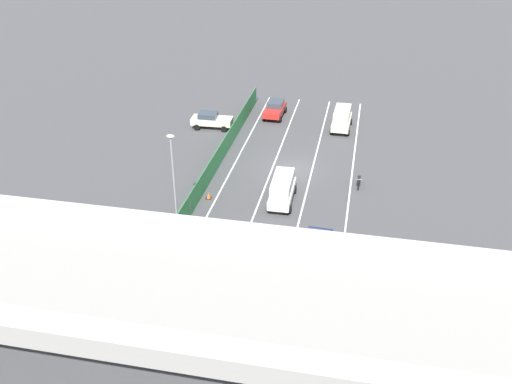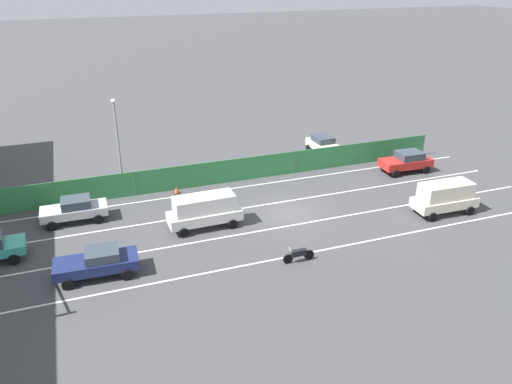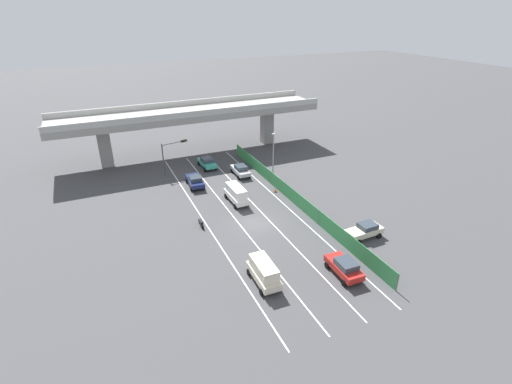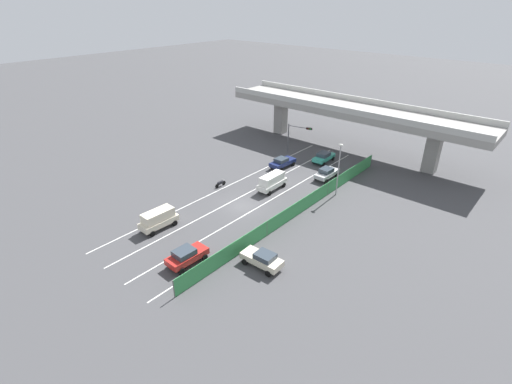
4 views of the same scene
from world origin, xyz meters
The scene contains 15 objects.
ground_plane centered at (0.00, 0.00, 0.00)m, with size 300.00×300.00×0.00m, color #424244.
lane_line_left_edge centered at (-5.37, 3.23, 0.00)m, with size 0.14×42.46×0.01m, color silver.
lane_line_mid_left centered at (-1.79, 3.23, 0.00)m, with size 0.14×42.46×0.01m, color silver.
lane_line_mid_right centered at (1.79, 3.23, 0.00)m, with size 0.14×42.46×0.01m, color silver.
lane_line_right_edge centered at (5.37, 3.23, 0.00)m, with size 0.14×42.46×0.01m, color silver.
green_fence centered at (6.64, 3.23, 0.95)m, with size 0.10×38.56×1.89m.
car_van_cream centered at (-3.69, -9.99, 1.26)m, with size 2.09×4.50×2.23m.
car_van_white centered at (-0.02, 6.08, 1.26)m, with size 2.02×4.81×2.23m.
car_sedan_navy centered at (-3.55, 13.08, 0.88)m, with size 2.20×4.59×1.60m.
car_sedan_silver centered at (3.80, 14.00, 0.90)m, with size 2.03×4.30×1.64m.
car_sedan_red centered at (3.73, -12.14, 0.94)m, with size 2.17×4.28×1.72m.
motorcycle centered at (-6.03, 2.08, 0.46)m, with size 0.60×1.95×0.93m.
parked_sedan_cream centered at (9.73, -7.64, 0.92)m, with size 4.31×2.09×1.66m.
street_lamp centered at (7.46, 10.43, 4.36)m, with size 0.60×0.36×7.19m.
traffic_cone centered at (5.99, 6.70, 0.25)m, with size 0.47×0.47×0.55m.
Camera 2 is at (-29.13, 13.20, 15.87)m, focal length 35.89 mm.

